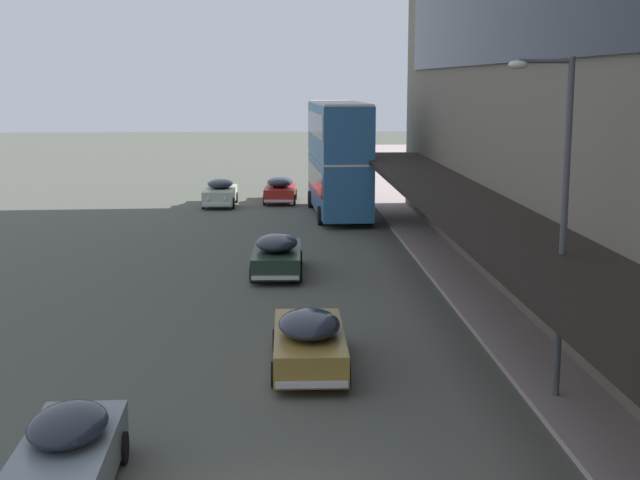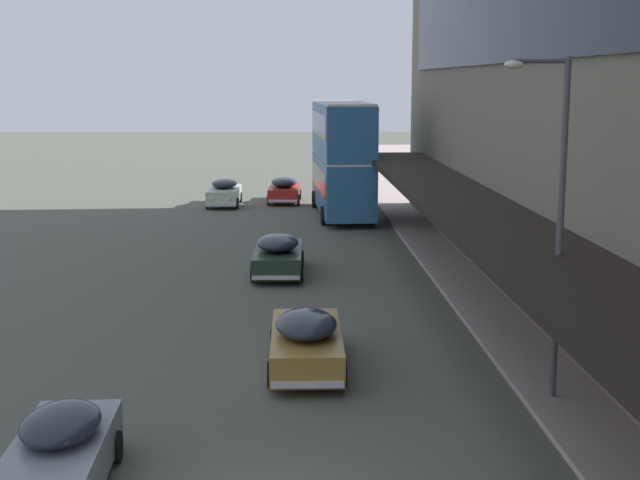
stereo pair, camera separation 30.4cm
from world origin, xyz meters
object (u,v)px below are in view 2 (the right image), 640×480
(sedan_oncoming_rear, at_px, (306,340))
(sedan_second_near, at_px, (278,255))
(street_lamp, at_px, (554,207))
(sedan_lead_mid, at_px, (60,452))
(sedan_second_mid, at_px, (224,192))
(transit_bus_kerbside_front, at_px, (342,155))
(sedan_far_back, at_px, (284,190))

(sedan_oncoming_rear, height_order, sedan_second_near, sedan_second_near)
(sedan_second_near, height_order, street_lamp, street_lamp)
(sedan_lead_mid, bearing_deg, sedan_second_near, 78.26)
(sedan_oncoming_rear, distance_m, sedan_second_near, 11.67)
(sedan_second_mid, bearing_deg, sedan_oncoming_rear, -82.35)
(sedan_second_mid, bearing_deg, transit_bus_kerbside_front, -33.40)
(transit_bus_kerbside_front, xyz_separation_m, sedan_second_near, (-3.47, -15.17, -2.62))
(sedan_second_mid, bearing_deg, sedan_far_back, 20.20)
(sedan_far_back, relative_size, sedan_second_mid, 1.01)
(street_lamp, bearing_deg, sedan_lead_mid, -157.57)
(sedan_second_mid, bearing_deg, sedan_lead_mid, -90.70)
(sedan_lead_mid, bearing_deg, sedan_second_mid, 89.30)
(transit_bus_kerbside_front, bearing_deg, sedan_lead_mid, -102.25)
(sedan_second_near, bearing_deg, transit_bus_kerbside_front, 77.13)
(sedan_second_near, distance_m, street_lamp, 16.17)
(sedan_far_back, bearing_deg, sedan_second_mid, -159.80)
(sedan_lead_mid, relative_size, sedan_oncoming_rear, 0.88)
(sedan_oncoming_rear, xyz_separation_m, sedan_second_mid, (-4.21, 31.34, 0.02))
(sedan_far_back, xyz_separation_m, street_lamp, (6.13, -35.38, 3.87))
(transit_bus_kerbside_front, relative_size, sedan_lead_mid, 2.39)
(transit_bus_kerbside_front, xyz_separation_m, sedan_oncoming_rear, (-2.65, -26.82, -2.63))
(street_lamp, bearing_deg, sedan_oncoming_rear, 154.12)
(sedan_lead_mid, bearing_deg, sedan_far_back, 84.07)
(street_lamp, bearing_deg, transit_bus_kerbside_front, 95.64)
(sedan_far_back, bearing_deg, sedan_second_near, -90.70)
(sedan_oncoming_rear, relative_size, sedan_second_mid, 1.05)
(sedan_second_near, bearing_deg, sedan_lead_mid, -101.74)
(transit_bus_kerbside_front, bearing_deg, street_lamp, -84.36)
(sedan_lead_mid, distance_m, sedan_second_near, 18.97)
(sedan_second_near, xyz_separation_m, street_lamp, (6.38, -14.34, 3.87))
(sedan_oncoming_rear, bearing_deg, sedan_second_mid, 97.65)
(transit_bus_kerbside_front, bearing_deg, sedan_far_back, 118.70)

